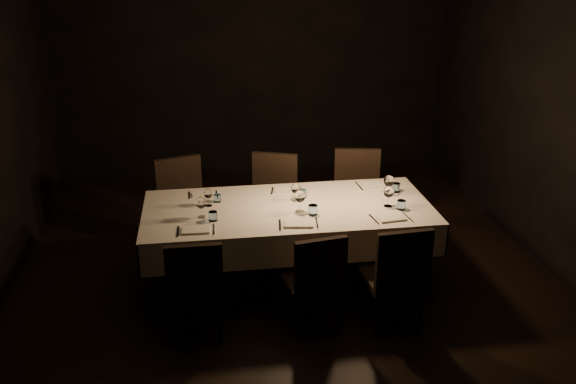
{
  "coord_description": "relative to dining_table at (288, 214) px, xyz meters",
  "views": [
    {
      "loc": [
        -0.71,
        -4.86,
        2.88
      ],
      "look_at": [
        0.0,
        0.0,
        0.9
      ],
      "focal_mm": 38.0,
      "sensor_mm": 36.0,
      "label": 1
    }
  ],
  "objects": [
    {
      "name": "chair_near_center",
      "position": [
        0.11,
        -0.79,
        -0.2
      ],
      "size": [
        0.48,
        0.48,
        0.87
      ],
      "rotation": [
        0.0,
        0.0,
        3.31
      ],
      "color": "black",
      "rests_on": "ground"
    },
    {
      "name": "chair_far_center",
      "position": [
        -0.04,
        0.79,
        -0.16
      ],
      "size": [
        0.59,
        0.59,
        0.96
      ],
      "rotation": [
        0.0,
        0.0,
        -0.33
      ],
      "color": "black",
      "rests_on": "ground"
    },
    {
      "name": "chair_far_left",
      "position": [
        -0.93,
        0.78,
        -0.16
      ],
      "size": [
        0.58,
        0.58,
        0.97
      ],
      "rotation": [
        0.0,
        0.0,
        0.3
      ],
      "color": "black",
      "rests_on": "ground"
    },
    {
      "name": "place_setting_far_right",
      "position": [
        0.95,
        0.22,
        0.15
      ],
      "size": [
        0.36,
        0.42,
        0.2
      ],
      "rotation": [
        0.0,
        0.0,
        0.07
      ],
      "color": "beige",
      "rests_on": "dining_table"
    },
    {
      "name": "chair_far_right",
      "position": [
        0.83,
        0.77,
        -0.15
      ],
      "size": [
        0.54,
        0.54,
        0.97
      ],
      "rotation": [
        0.0,
        0.0,
        -0.17
      ],
      "color": "black",
      "rests_on": "ground"
    },
    {
      "name": "place_setting_near_right",
      "position": [
        0.88,
        -0.22,
        0.15
      ],
      "size": [
        0.35,
        0.41,
        0.19
      ],
      "rotation": [
        0.0,
        0.0,
        0.13
      ],
      "color": "beige",
      "rests_on": "dining_table"
    },
    {
      "name": "chair_near_right",
      "position": [
        0.74,
        -0.85,
        -0.18
      ],
      "size": [
        0.47,
        0.47,
        0.92
      ],
      "rotation": [
        0.0,
        0.0,
        3.21
      ],
      "color": "black",
      "rests_on": "ground"
    },
    {
      "name": "chair_near_left",
      "position": [
        -0.82,
        -0.77,
        -0.2
      ],
      "size": [
        0.42,
        0.42,
        0.88
      ],
      "rotation": [
        0.0,
        0.0,
        3.14
      ],
      "color": "black",
      "rests_on": "ground"
    },
    {
      "name": "place_setting_far_left",
      "position": [
        -0.68,
        0.22,
        0.14
      ],
      "size": [
        0.29,
        0.39,
        0.16
      ],
      "rotation": [
        0.0,
        0.0,
        0.01
      ],
      "color": "beige",
      "rests_on": "dining_table"
    },
    {
      "name": "place_setting_far_center",
      "position": [
        0.09,
        0.22,
        0.14
      ],
      "size": [
        0.32,
        0.39,
        0.17
      ],
      "rotation": [
        0.0,
        0.0,
        -0.19
      ],
      "color": "beige",
      "rests_on": "dining_table"
    },
    {
      "name": "dining_table",
      "position": [
        0.0,
        0.0,
        0.0
      ],
      "size": [
        2.52,
        1.12,
        0.76
      ],
      "color": "black",
      "rests_on": "ground"
    },
    {
      "name": "place_setting_near_center",
      "position": [
        0.09,
        -0.22,
        0.15
      ],
      "size": [
        0.37,
        0.42,
        0.2
      ],
      "rotation": [
        0.0,
        0.0,
        -0.12
      ],
      "color": "beige",
      "rests_on": "dining_table"
    },
    {
      "name": "place_setting_near_left",
      "position": [
        -0.75,
        -0.22,
        0.15
      ],
      "size": [
        0.33,
        0.41,
        0.18
      ],
      "rotation": [
        0.0,
        0.0,
        -0.02
      ],
      "color": "beige",
      "rests_on": "dining_table"
    },
    {
      "name": "room",
      "position": [
        0.0,
        0.0,
        0.81
      ],
      "size": [
        5.01,
        6.01,
        3.01
      ],
      "color": "black",
      "rests_on": "ground"
    }
  ]
}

